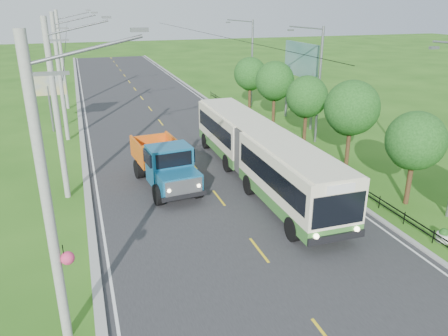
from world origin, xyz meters
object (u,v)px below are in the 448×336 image
tree_third (351,110)px  planter_near (347,176)px  pole_near (57,111)px  tree_fourth (307,99)px  pole_nearest (49,204)px  dump_truck (165,161)px  bus (260,150)px  billboard_right (301,65)px  pole_far (62,60)px  billboard_left (48,88)px  streetlight_mid (318,81)px  planter_far (253,117)px  planter_front (443,236)px  tree_fifth (275,83)px  planter_mid (291,141)px  tree_second (414,143)px  pole_mid (61,78)px  tree_back (250,75)px  streetlight_far (251,60)px

tree_third → planter_near: bearing=-120.4°
pole_near → tree_fourth: size_ratio=1.85×
pole_nearest → dump_truck: (5.68, 11.73, -3.31)m
pole_nearest → bus: size_ratio=0.56×
billboard_right → dump_truck: billboard_right is taller
dump_truck → pole_nearest: bearing=-121.9°
pole_far → billboard_left: size_ratio=1.92×
pole_near → dump_truck: bearing=-2.7°
streetlight_mid → planter_far: size_ratio=13.54×
pole_far → bus: pole_far is taller
planter_front → bus: bus is taller
tree_third → tree_fifth: bearing=90.0°
planter_mid → billboard_left: billboard_left is taller
pole_nearest → streetlight_mid: size_ratio=1.10×
tree_second → billboard_right: size_ratio=0.73×
tree_second → billboard_right: billboard_right is taller
pole_far → tree_fourth: bearing=-46.1°
pole_nearest → dump_truck: bearing=64.2°
planter_near → planter_far: bearing=90.0°
dump_truck → pole_near: bearing=171.3°
billboard_left → billboard_right: (21.80, -4.00, 1.48)m
tree_fifth → planter_near: 14.64m
tree_second → tree_fifth: tree_fifth is taller
planter_front → billboard_right: bearing=80.5°
pole_near → planter_front: pole_near is taller
tree_fourth → planter_far: bearing=99.1°
tree_fifth → planter_mid: (-1.26, -6.14, -3.57)m
pole_mid → tree_back: 18.89m
pole_near → tree_fifth: (18.12, 11.14, -1.24)m
tree_second → planter_front: tree_second is taller
tree_third → tree_fifth: size_ratio=1.03×
pole_nearest → tree_second: 18.86m
streetlight_mid → planter_front: streetlight_mid is taller
pole_near → pole_mid: 12.00m
planter_front → planter_near: same height
pole_nearest → tree_second: (18.10, 5.14, -1.42)m
tree_fourth → dump_truck: 13.68m
pole_nearest → tree_fourth: 24.96m
pole_far → planter_far: 20.70m
pole_mid → pole_near: bearing=-90.0°
tree_second → tree_fifth: size_ratio=0.91×
pole_far → billboard_right: 24.33m
tree_back → planter_far: size_ratio=8.21×
billboard_left → planter_far: bearing=-6.3°
billboard_left → tree_third: bearing=-39.3°
dump_truck → planter_front: bearing=-50.0°
planter_front → billboard_right: 22.88m
pole_nearest → tree_back: pole_nearest is taller
billboard_right → dump_truck: bearing=-142.8°
streetlight_far → pole_nearest: bearing=-121.3°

